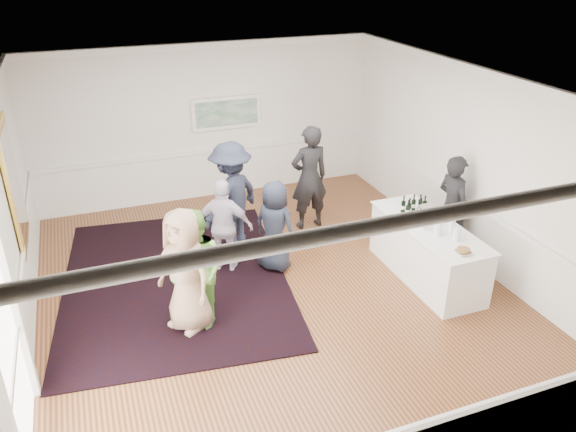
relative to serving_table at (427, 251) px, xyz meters
name	(u,v)px	position (x,y,z in m)	size (l,w,h in m)	color
floor	(273,290)	(-2.44, 0.48, -0.47)	(8.00, 8.00, 0.00)	brown
ceiling	(271,87)	(-2.44, 0.48, 2.73)	(7.00, 8.00, 0.02)	white
wall_left	(7,238)	(-5.94, 0.48, 1.13)	(0.02, 8.00, 3.20)	white
wall_right	(473,167)	(1.06, 0.48, 1.13)	(0.02, 8.00, 3.20)	white
wall_back	(207,123)	(-2.44, 4.48, 1.13)	(7.00, 0.02, 3.20)	white
wall_front	(428,378)	(-2.44, -3.52, 1.13)	(7.00, 0.02, 3.20)	white
wainscoting	(273,263)	(-2.44, 0.48, 0.03)	(7.00, 8.00, 1.00)	white
mirror	(14,185)	(-5.90, 1.78, 1.33)	(0.05, 1.25, 1.85)	gold
doorway	(4,340)	(-5.89, -1.42, 0.95)	(0.10, 1.78, 2.56)	white
landscape_painting	(227,113)	(-2.04, 4.43, 1.31)	(1.44, 0.06, 0.66)	white
area_rug	(176,279)	(-3.82, 1.34, -0.46)	(3.48, 4.56, 0.02)	black
serving_table	(427,251)	(0.00, 0.00, 0.00)	(0.87, 2.30, 0.93)	white
bartender	(452,207)	(0.76, 0.48, 0.44)	(0.67, 0.44, 1.82)	black
guest_tan	(185,271)	(-3.85, 0.07, 0.44)	(0.89, 0.58, 1.82)	#A07F64
guest_green	(196,270)	(-3.70, 0.09, 0.40)	(0.85, 0.66, 1.74)	#67A943
guest_lilac	(225,226)	(-2.95, 1.38, 0.33)	(0.93, 0.39, 1.59)	silver
guest_dark_a	(231,197)	(-2.65, 2.04, 0.51)	(1.27, 0.73, 1.97)	#212737
guest_dark_b	(309,178)	(-1.06, 2.36, 0.53)	(0.73, 0.48, 1.99)	black
guest_navy	(275,226)	(-2.18, 1.14, 0.30)	(0.75, 0.49, 1.54)	#212737
wine_bottles	(414,205)	(-0.01, 0.48, 0.62)	(0.42, 0.25, 0.31)	black
juice_pitchers	(442,227)	(-0.01, -0.31, 0.58)	(0.42, 0.62, 0.24)	#71BB43
ice_bucket	(427,214)	(0.03, 0.17, 0.58)	(0.26, 0.26, 0.24)	silver
nut_bowl	(463,251)	(-0.06, -0.92, 0.50)	(0.23, 0.23, 0.08)	white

